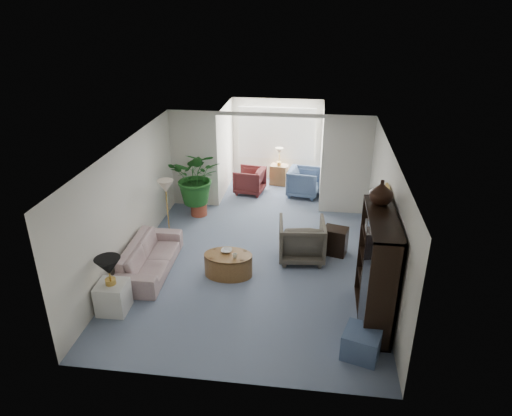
# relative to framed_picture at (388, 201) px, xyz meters

# --- Properties ---
(floor) EXTENTS (6.00, 6.00, 0.00)m
(floor) POSITION_rel_framed_picture_xyz_m (-2.46, 0.10, -1.70)
(floor) COLOR gray
(floor) RESTS_ON ground
(sunroom_floor) EXTENTS (2.60, 2.60, 0.00)m
(sunroom_floor) POSITION_rel_framed_picture_xyz_m (-2.46, 4.20, -1.70)
(sunroom_floor) COLOR gray
(sunroom_floor) RESTS_ON ground
(back_pier_left) EXTENTS (1.20, 0.12, 2.50)m
(back_pier_left) POSITION_rel_framed_picture_xyz_m (-4.36, 3.10, -0.45)
(back_pier_left) COLOR silver
(back_pier_left) RESTS_ON ground
(back_pier_right) EXTENTS (1.20, 0.12, 2.50)m
(back_pier_right) POSITION_rel_framed_picture_xyz_m (-0.56, 3.10, -0.45)
(back_pier_right) COLOR silver
(back_pier_right) RESTS_ON ground
(back_header) EXTENTS (2.60, 0.12, 0.10)m
(back_header) POSITION_rel_framed_picture_xyz_m (-2.46, 3.10, 0.75)
(back_header) COLOR silver
(back_header) RESTS_ON back_pier_left
(window_pane) EXTENTS (2.20, 0.02, 1.50)m
(window_pane) POSITION_rel_framed_picture_xyz_m (-2.46, 5.28, -0.30)
(window_pane) COLOR white
(window_blinds) EXTENTS (2.20, 0.02, 1.50)m
(window_blinds) POSITION_rel_framed_picture_xyz_m (-2.46, 5.25, -0.30)
(window_blinds) COLOR white
(framed_picture) EXTENTS (0.04, 0.50, 0.40)m
(framed_picture) POSITION_rel_framed_picture_xyz_m (0.00, 0.00, 0.00)
(framed_picture) COLOR #B0A78D
(sofa) EXTENTS (0.87, 2.09, 0.60)m
(sofa) POSITION_rel_framed_picture_xyz_m (-4.46, -0.17, -1.40)
(sofa) COLOR #C0B1A2
(sofa) RESTS_ON ground
(end_table) EXTENTS (0.51, 0.51, 0.55)m
(end_table) POSITION_rel_framed_picture_xyz_m (-4.66, -1.52, -1.43)
(end_table) COLOR white
(end_table) RESTS_ON ground
(table_lamp) EXTENTS (0.44, 0.44, 0.30)m
(table_lamp) POSITION_rel_framed_picture_xyz_m (-4.66, -1.52, -0.80)
(table_lamp) COLOR black
(table_lamp) RESTS_ON end_table
(floor_lamp) EXTENTS (0.36, 0.36, 0.28)m
(floor_lamp) POSITION_rel_framed_picture_xyz_m (-4.52, 1.24, -0.45)
(floor_lamp) COLOR beige
(floor_lamp) RESTS_ON ground
(coffee_table) EXTENTS (0.96, 0.96, 0.45)m
(coffee_table) POSITION_rel_framed_picture_xyz_m (-2.90, -0.12, -1.47)
(coffee_table) COLOR olive
(coffee_table) RESTS_ON ground
(coffee_bowl) EXTENTS (0.21, 0.21, 0.05)m
(coffee_bowl) POSITION_rel_framed_picture_xyz_m (-2.95, -0.02, -1.22)
(coffee_bowl) COLOR white
(coffee_bowl) RESTS_ON coffee_table
(coffee_cup) EXTENTS (0.09, 0.09, 0.09)m
(coffee_cup) POSITION_rel_framed_picture_xyz_m (-2.75, -0.22, -1.21)
(coffee_cup) COLOR silver
(coffee_cup) RESTS_ON coffee_table
(wingback_chair) EXTENTS (1.01, 1.03, 0.87)m
(wingback_chair) POSITION_rel_framed_picture_xyz_m (-1.51, 0.71, -1.27)
(wingback_chair) COLOR #5D5749
(wingback_chair) RESTS_ON ground
(side_table_dark) EXTENTS (0.57, 0.50, 0.58)m
(side_table_dark) POSITION_rel_framed_picture_xyz_m (-0.81, 1.01, -1.41)
(side_table_dark) COLOR black
(side_table_dark) RESTS_ON ground
(entertainment_cabinet) EXTENTS (0.46, 1.72, 1.91)m
(entertainment_cabinet) POSITION_rel_framed_picture_xyz_m (-0.23, -1.13, -0.74)
(entertainment_cabinet) COLOR black
(entertainment_cabinet) RESTS_ON ground
(cabinet_urn) EXTENTS (0.39, 0.39, 0.41)m
(cabinet_urn) POSITION_rel_framed_picture_xyz_m (-0.23, -0.63, 0.42)
(cabinet_urn) COLOR black
(cabinet_urn) RESTS_ON entertainment_cabinet
(ottoman) EXTENTS (0.67, 0.67, 0.43)m
(ottoman) POSITION_rel_framed_picture_xyz_m (-0.47, -2.07, -1.49)
(ottoman) COLOR slate
(ottoman) RESTS_ON ground
(plant_pot) EXTENTS (0.40, 0.40, 0.32)m
(plant_pot) POSITION_rel_framed_picture_xyz_m (-4.14, 2.50, -1.54)
(plant_pot) COLOR #A0442E
(plant_pot) RESTS_ON ground
(house_plant) EXTENTS (1.25, 1.09, 1.39)m
(house_plant) POSITION_rel_framed_picture_xyz_m (-4.14, 2.50, -0.68)
(house_plant) COLOR #1E581E
(house_plant) RESTS_ON plant_pot
(sunroom_chair_blue) EXTENTS (0.95, 0.93, 0.76)m
(sunroom_chair_blue) POSITION_rel_framed_picture_xyz_m (-1.59, 4.11, -1.32)
(sunroom_chair_blue) COLOR slate
(sunroom_chair_blue) RESTS_ON ground
(sunroom_chair_maroon) EXTENTS (0.88, 0.87, 0.71)m
(sunroom_chair_maroon) POSITION_rel_framed_picture_xyz_m (-3.09, 4.11, -1.35)
(sunroom_chair_maroon) COLOR maroon
(sunroom_chair_maroon) RESTS_ON ground
(sunroom_table) EXTENTS (0.53, 0.44, 0.58)m
(sunroom_table) POSITION_rel_framed_picture_xyz_m (-2.34, 4.86, -1.41)
(sunroom_table) COLOR olive
(sunroom_table) RESTS_ON ground
(shelf_clutter) EXTENTS (0.30, 0.85, 1.06)m
(shelf_clutter) POSITION_rel_framed_picture_xyz_m (-0.28, -0.99, -0.61)
(shelf_clutter) COLOR #34312F
(shelf_clutter) RESTS_ON entertainment_cabinet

